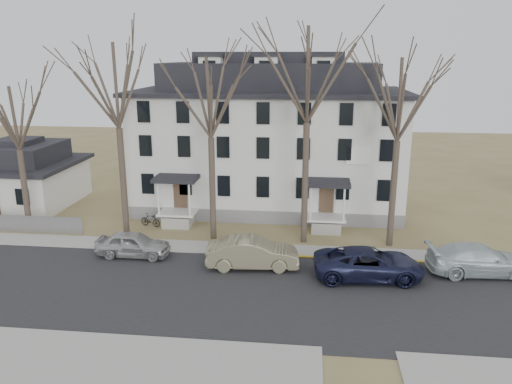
# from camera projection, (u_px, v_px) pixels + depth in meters

# --- Properties ---
(ground) EXTENTS (120.00, 120.00, 0.00)m
(ground) POSITION_uv_depth(u_px,v_px,m) (278.00, 316.00, 23.42)
(ground) COLOR olive
(ground) RESTS_ON ground
(main_road) EXTENTS (120.00, 10.00, 0.04)m
(main_road) POSITION_uv_depth(u_px,v_px,m) (281.00, 296.00, 25.34)
(main_road) COLOR #27272A
(main_road) RESTS_ON ground
(far_sidewalk) EXTENTS (120.00, 2.00, 0.08)m
(far_sidewalk) POSITION_uv_depth(u_px,v_px,m) (287.00, 251.00, 31.09)
(far_sidewalk) COLOR #A09F97
(far_sidewalk) RESTS_ON ground
(near_sidewalk_left) EXTENTS (20.00, 5.00, 0.08)m
(near_sidewalk_left) POSITION_uv_depth(u_px,v_px,m) (65.00, 368.00, 19.48)
(near_sidewalk_left) COLOR #A09F97
(near_sidewalk_left) RESTS_ON ground
(yellow_curb) EXTENTS (14.00, 0.25, 0.06)m
(yellow_curb) POSITION_uv_depth(u_px,v_px,m) (370.00, 261.00, 29.69)
(yellow_curb) COLOR gold
(yellow_curb) RESTS_ON ground
(boarding_house) EXTENTS (20.80, 12.36, 12.05)m
(boarding_house) POSITION_uv_depth(u_px,v_px,m) (269.00, 139.00, 39.41)
(boarding_house) COLOR slate
(boarding_house) RESTS_ON ground
(small_house) EXTENTS (8.70, 8.70, 5.00)m
(small_house) POSITION_uv_depth(u_px,v_px,m) (22.00, 177.00, 40.49)
(small_house) COLOR silver
(small_house) RESTS_ON ground
(tree_far_left) EXTENTS (8.40, 8.40, 13.72)m
(tree_far_left) POSITION_uv_depth(u_px,v_px,m) (116.00, 79.00, 31.23)
(tree_far_left) COLOR #473B31
(tree_far_left) RESTS_ON ground
(tree_mid_left) EXTENTS (7.80, 7.80, 12.74)m
(tree_mid_left) POSITION_uv_depth(u_px,v_px,m) (210.00, 92.00, 30.79)
(tree_mid_left) COLOR #473B31
(tree_mid_left) RESTS_ON ground
(tree_center) EXTENTS (9.00, 9.00, 14.70)m
(tree_center) POSITION_uv_depth(u_px,v_px,m) (308.00, 68.00, 29.76)
(tree_center) COLOR #473B31
(tree_center) RESTS_ON ground
(tree_mid_right) EXTENTS (7.80, 7.80, 12.74)m
(tree_mid_right) POSITION_uv_depth(u_px,v_px,m) (401.00, 94.00, 29.57)
(tree_mid_right) COLOR #473B31
(tree_mid_right) RESTS_ON ground
(tree_bungalow) EXTENTS (6.60, 6.60, 10.78)m
(tree_bungalow) POSITION_uv_depth(u_px,v_px,m) (15.00, 114.00, 32.57)
(tree_bungalow) COLOR #473B31
(tree_bungalow) RESTS_ON ground
(car_silver) EXTENTS (4.46, 1.82, 1.52)m
(car_silver) POSITION_uv_depth(u_px,v_px,m) (133.00, 245.00, 30.11)
(car_silver) COLOR #B1B1B1
(car_silver) RESTS_ON ground
(car_tan) EXTENTS (5.41, 2.28, 1.74)m
(car_tan) POSITION_uv_depth(u_px,v_px,m) (253.00, 254.00, 28.48)
(car_tan) COLOR #80785B
(car_tan) RESTS_ON ground
(car_navy) EXTENTS (6.13, 3.17, 1.65)m
(car_navy) POSITION_uv_depth(u_px,v_px,m) (369.00, 264.00, 27.13)
(car_navy) COLOR #191C39
(car_navy) RESTS_ON ground
(car_white) EXTENTS (5.89, 2.82, 1.66)m
(car_white) POSITION_uv_depth(u_px,v_px,m) (479.00, 260.00, 27.67)
(car_white) COLOR #B4C2C4
(car_white) RESTS_ON ground
(bicycle_left) EXTENTS (1.59, 1.21, 0.80)m
(bicycle_left) POSITION_uv_depth(u_px,v_px,m) (174.00, 219.00, 35.99)
(bicycle_left) COLOR black
(bicycle_left) RESTS_ON ground
(bicycle_right) EXTENTS (1.64, 0.89, 0.95)m
(bicycle_right) POSITION_uv_depth(u_px,v_px,m) (150.00, 221.00, 35.39)
(bicycle_right) COLOR black
(bicycle_right) RESTS_ON ground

